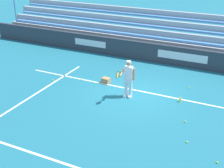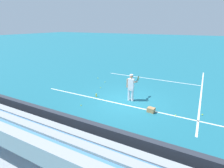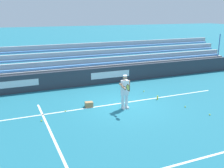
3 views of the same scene
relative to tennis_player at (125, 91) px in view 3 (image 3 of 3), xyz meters
The scene contains 14 objects.
ground_plane 0.95m from the tennis_player, 119.66° to the right, with size 160.00×160.00×0.00m, color #1E6B7F.
court_baseline_white 1.19m from the tennis_player, 101.46° to the right, with size 12.00×0.10×0.01m, color white.
court_sideline_white 5.50m from the tennis_player, 43.29° to the left, with size 0.10×12.00×0.01m, color white.
court_service_line_white 5.30m from the tennis_player, 91.72° to the left, with size 8.22×0.10×0.01m, color white.
back_wall_sponsor_board 4.89m from the tennis_player, 91.78° to the right, with size 24.67×0.25×1.10m.
bleacher_stand 6.71m from the tennis_player, 91.34° to the right, with size 23.44×2.40×2.95m.
tennis_player is the anchor object (origin of this frame).
ball_box_cardboard 1.99m from the tennis_player, 30.65° to the right, with size 0.40×0.30×0.26m, color #A87F51.
tennis_ball_far_right 3.21m from the tennis_player, 159.39° to the left, with size 0.07×0.07×0.07m, color #CCE533.
tennis_ball_stray_back 3.08m from the tennis_player, 14.82° to the right, with size 0.07×0.07×0.07m, color #CCE533.
tennis_ball_near_player 3.26m from the tennis_player, 137.74° to the right, with size 0.07×0.07×0.07m, color #CCE533.
tennis_ball_on_baseline 4.21m from the tennis_player, ahead, with size 0.07×0.07×0.07m, color #CCE533.
tennis_ball_toward_net 4.16m from the tennis_player, 143.76° to the left, with size 0.07×0.07×0.07m, color #CCE533.
water_bottle 2.46m from the tennis_player, 167.18° to the right, with size 0.07×0.07×0.22m, color yellow.
Camera 3 is at (5.65, 11.43, 4.69)m, focal length 42.00 mm.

